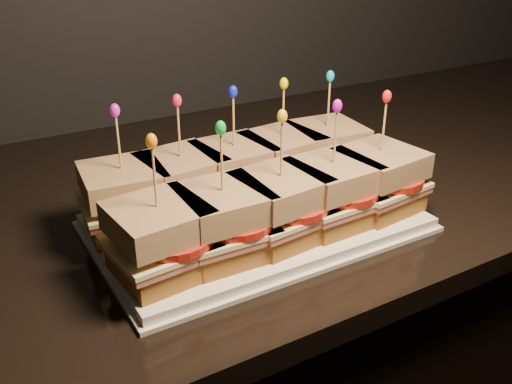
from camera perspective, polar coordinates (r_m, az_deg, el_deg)
granite_slab at (r=0.93m, az=-2.24°, el=0.22°), size 2.61×0.74×0.03m
platter at (r=0.77m, az=0.00°, el=-3.07°), size 0.42×0.26×0.02m
platter_rim at (r=0.78m, az=0.00°, el=-3.45°), size 0.43×0.27×0.01m
sandwich_0_bread_bot at (r=0.76m, az=-12.78°, el=-2.56°), size 0.11×0.11×0.03m
sandwich_0_ham at (r=0.75m, az=-12.91°, el=-1.39°), size 0.12×0.11×0.01m
sandwich_0_cheese at (r=0.75m, az=-12.96°, el=-0.91°), size 0.12×0.11×0.01m
sandwich_0_tomato at (r=0.74m, az=-11.99°, el=-0.36°), size 0.10×0.10×0.01m
sandwich_0_bread_top at (r=0.73m, az=-13.18°, el=1.10°), size 0.11×0.11×0.03m
sandwich_0_pick at (r=0.72m, az=-13.55°, el=4.51°), size 0.00×0.00×0.09m
sandwich_0_frill at (r=0.70m, az=-13.93°, el=7.94°), size 0.01×0.01×0.02m
sandwich_1_bread_bot at (r=0.78m, az=-7.27°, el=-1.20°), size 0.11×0.11×0.03m
sandwich_1_ham at (r=0.77m, az=-7.34°, el=-0.04°), size 0.12×0.11×0.01m
sandwich_1_cheese at (r=0.77m, az=-7.37°, el=0.43°), size 0.12×0.12×0.01m
sandwich_1_tomato at (r=0.77m, az=-6.40°, el=0.96°), size 0.10×0.10×0.01m
sandwich_1_bread_top at (r=0.76m, az=-7.49°, el=2.40°), size 0.11×0.11×0.03m
sandwich_1_pick at (r=0.74m, az=-7.70°, el=5.72°), size 0.00×0.00×0.09m
sandwich_1_frill at (r=0.73m, az=-7.91°, el=9.06°), size 0.01×0.01×0.02m
sandwich_2_bread_bot at (r=0.81m, az=-2.13°, el=0.08°), size 0.10×0.10×0.03m
sandwich_2_ham at (r=0.80m, az=-2.15°, el=1.21°), size 0.11×0.10×0.01m
sandwich_2_cheese at (r=0.80m, az=-2.16°, el=1.66°), size 0.11×0.11×0.01m
sandwich_2_tomato at (r=0.80m, az=-1.21°, el=2.18°), size 0.10×0.10×0.01m
sandwich_2_bread_top at (r=0.79m, az=-2.20°, el=3.57°), size 0.10×0.10×0.03m
sandwich_2_pick at (r=0.77m, az=-2.25°, el=6.79°), size 0.00×0.00×0.09m
sandwich_2_frill at (r=0.76m, az=-2.31°, el=10.01°), size 0.01×0.01×0.02m
sandwich_3_bread_bot at (r=0.85m, az=2.60°, el=1.27°), size 0.11×0.11×0.03m
sandwich_3_ham at (r=0.84m, az=2.62°, el=2.35°), size 0.12×0.11×0.01m
sandwich_3_cheese at (r=0.84m, az=2.63°, el=2.79°), size 0.12×0.11×0.01m
sandwich_3_tomato at (r=0.84m, az=3.56°, el=3.28°), size 0.10×0.10×0.01m
sandwich_3_bread_top at (r=0.83m, az=2.67°, el=4.63°), size 0.11×0.11×0.03m
sandwich_3_pick at (r=0.81m, az=2.74°, el=7.72°), size 0.00×0.00×0.09m
sandwich_3_frill at (r=0.80m, az=2.81°, el=10.79°), size 0.01×0.01×0.02m
sandwich_4_bread_bot at (r=0.89m, az=6.91°, el=2.33°), size 0.11×0.11×0.03m
sandwich_4_ham at (r=0.88m, az=6.97°, el=3.37°), size 0.12×0.11×0.01m
sandwich_4_cheese at (r=0.88m, az=7.00°, el=3.80°), size 0.12×0.12×0.01m
sandwich_4_tomato at (r=0.88m, az=7.88°, el=4.26°), size 0.10×0.10×0.01m
sandwich_4_bread_top at (r=0.87m, az=7.10°, el=5.56°), size 0.11×0.11×0.03m
sandwich_4_pick at (r=0.85m, az=7.27°, el=8.50°), size 0.00×0.00×0.09m
sandwich_4_frill at (r=0.84m, az=7.44°, el=11.42°), size 0.01×0.01×0.02m
sandwich_5_bread_bot at (r=0.66m, az=-9.42°, el=-6.86°), size 0.11×0.11×0.03m
sandwich_5_ham at (r=0.65m, az=-9.53°, el=-5.56°), size 0.12×0.11×0.01m
sandwich_5_cheese at (r=0.65m, az=-9.57°, el=-5.03°), size 0.12×0.11×0.01m
sandwich_5_tomato at (r=0.64m, az=-8.42°, el=-4.43°), size 0.10×0.10×0.01m
sandwich_5_bread_top at (r=0.63m, az=-9.76°, el=-2.78°), size 0.11×0.11×0.03m
sandwich_5_pick at (r=0.61m, az=-10.09°, el=1.08°), size 0.00×0.00×0.09m
sandwich_5_frill at (r=0.59m, az=-10.42°, el=5.03°), size 0.01×0.01×0.02m
sandwich_6_bread_bot at (r=0.68m, az=-3.23°, el=-5.12°), size 0.10×0.10×0.03m
sandwich_6_ham at (r=0.68m, az=-3.26°, el=-3.85°), size 0.11×0.11×0.01m
sandwich_6_cheese at (r=0.67m, az=-3.28°, el=-3.33°), size 0.11×0.11×0.01m
sandwich_6_tomato at (r=0.67m, az=-2.14°, el=-2.74°), size 0.10×0.10×0.01m
sandwich_6_bread_top at (r=0.66m, az=-3.34°, el=-1.14°), size 0.10×0.10×0.03m
sandwich_6_pick at (r=0.64m, az=-3.45°, el=2.60°), size 0.00×0.00×0.09m
sandwich_6_frill at (r=0.62m, az=-3.56°, el=6.41°), size 0.01×0.01×0.02m
sandwich_7_bread_bot at (r=0.72m, az=2.41°, el=-3.47°), size 0.11×0.11×0.03m
sandwich_7_ham at (r=0.71m, az=2.43°, el=-2.25°), size 0.12×0.11×0.01m
sandwich_7_cheese at (r=0.71m, az=2.44°, el=-1.75°), size 0.12×0.11×0.01m
sandwich_7_tomato at (r=0.71m, az=3.54°, el=-1.17°), size 0.10×0.10×0.01m
sandwich_7_bread_top at (r=0.69m, az=2.49°, el=0.36°), size 0.11×0.11×0.03m
sandwich_7_pick at (r=0.68m, az=2.56°, el=3.95°), size 0.00×0.00×0.09m
sandwich_7_frill at (r=0.66m, az=2.64°, el=7.58°), size 0.01×0.01×0.02m
sandwich_8_bread_bot at (r=0.76m, az=7.46°, el=-1.96°), size 0.10×0.10×0.03m
sandwich_8_ham at (r=0.75m, az=7.54°, el=-0.79°), size 0.11×0.11×0.01m
sandwich_8_cheese at (r=0.75m, az=7.57°, el=-0.31°), size 0.11×0.11×0.01m
sandwich_8_tomato at (r=0.75m, az=8.61°, el=0.24°), size 0.10×0.10×0.01m
sandwich_8_bread_top at (r=0.74m, az=7.70°, el=1.70°), size 0.10×0.10×0.03m
sandwich_8_pick at (r=0.72m, az=7.92°, el=5.11°), size 0.00×0.00×0.09m
sandwich_8_frill at (r=0.70m, az=8.14°, el=8.53°), size 0.01×0.01×0.02m
sandwich_9_bread_bot at (r=0.81m, az=11.96°, el=-0.61°), size 0.11×0.11×0.03m
sandwich_9_ham at (r=0.80m, az=12.07°, el=0.51°), size 0.12×0.11×0.01m
sandwich_9_cheese at (r=0.80m, az=12.12°, el=0.97°), size 0.12×0.12×0.01m
sandwich_9_tomato at (r=0.80m, az=13.10°, el=1.48°), size 0.10×0.10×0.01m
sandwich_9_bread_top at (r=0.79m, az=12.31°, el=2.88°), size 0.11×0.11×0.03m
sandwich_9_pick at (r=0.77m, az=12.64°, el=6.09°), size 0.00×0.00×0.09m
sandwich_9_frill at (r=0.76m, az=12.97°, el=9.30°), size 0.01×0.01×0.02m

